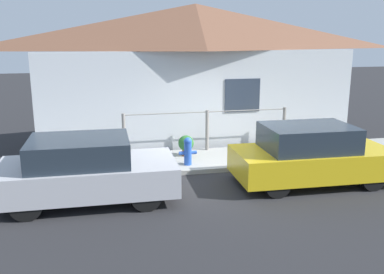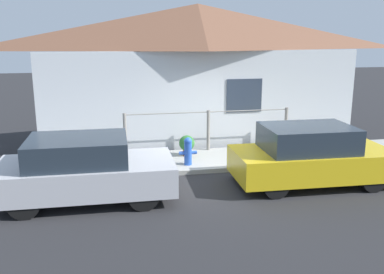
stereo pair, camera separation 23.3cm
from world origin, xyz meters
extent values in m
plane|color=#262628|center=(0.00, 0.00, 0.00)|extent=(60.00, 60.00, 0.00)
cube|color=#9E9E99|center=(0.00, 0.98, 0.06)|extent=(24.00, 1.96, 0.12)
cube|color=silver|center=(0.00, 2.32, 1.48)|extent=(9.63, 0.12, 2.96)
cube|color=#2D3847|center=(1.20, 2.25, 1.63)|extent=(1.10, 0.04, 1.00)
pyramid|color=brown|center=(0.00, 3.36, 3.64)|extent=(10.03, 2.20, 1.38)
cylinder|color=gray|center=(-2.40, 1.81, 0.71)|extent=(0.10, 0.10, 1.18)
cylinder|color=gray|center=(0.00, 1.81, 0.71)|extent=(0.10, 0.10, 1.18)
cylinder|color=gray|center=(2.40, 1.81, 0.71)|extent=(0.10, 0.10, 1.18)
cylinder|color=gray|center=(0.00, 1.81, 1.24)|extent=(4.80, 0.03, 0.03)
cube|color=#B7B7BC|center=(-3.34, -1.19, 0.54)|extent=(3.69, 1.80, 0.61)
cube|color=#232D38|center=(-3.48, -1.19, 1.11)|extent=(2.03, 1.57, 0.53)
cylinder|color=black|center=(-2.19, -0.45, 0.31)|extent=(0.63, 0.21, 0.62)
cylinder|color=black|center=(-2.21, -1.96, 0.31)|extent=(0.63, 0.21, 0.62)
cylinder|color=black|center=(-4.46, -0.42, 0.31)|extent=(0.63, 0.21, 0.62)
cylinder|color=black|center=(-4.48, -1.93, 0.31)|extent=(0.63, 0.21, 0.62)
cube|color=gold|center=(1.78, -1.19, 0.52)|extent=(3.71, 1.73, 0.62)
cube|color=#232D38|center=(1.63, -1.19, 1.12)|extent=(2.05, 1.50, 0.57)
cylinder|color=black|center=(2.94, -0.52, 0.29)|extent=(0.58, 0.21, 0.57)
cylinder|color=black|center=(2.90, -1.92, 0.29)|extent=(0.58, 0.21, 0.57)
cylinder|color=black|center=(0.66, -0.46, 0.29)|extent=(0.58, 0.21, 0.57)
cylinder|color=black|center=(0.63, -1.86, 0.29)|extent=(0.58, 0.21, 0.57)
cylinder|color=blue|center=(-0.85, 0.49, 0.41)|extent=(0.20, 0.20, 0.58)
sphere|color=blue|center=(-0.85, 0.49, 0.74)|extent=(0.21, 0.21, 0.21)
cylinder|color=blue|center=(-0.99, 0.49, 0.44)|extent=(0.18, 0.09, 0.09)
cylinder|color=blue|center=(-0.71, 0.49, 0.44)|extent=(0.18, 0.09, 0.09)
cylinder|color=brown|center=(-0.73, 1.32, 0.21)|extent=(0.22, 0.22, 0.20)
sphere|color=#2D6B2D|center=(-0.73, 1.32, 0.48)|extent=(0.43, 0.43, 0.43)
camera|label=1|loc=(-3.03, -9.96, 3.47)|focal=40.00mm
camera|label=2|loc=(-2.80, -10.00, 3.47)|focal=40.00mm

